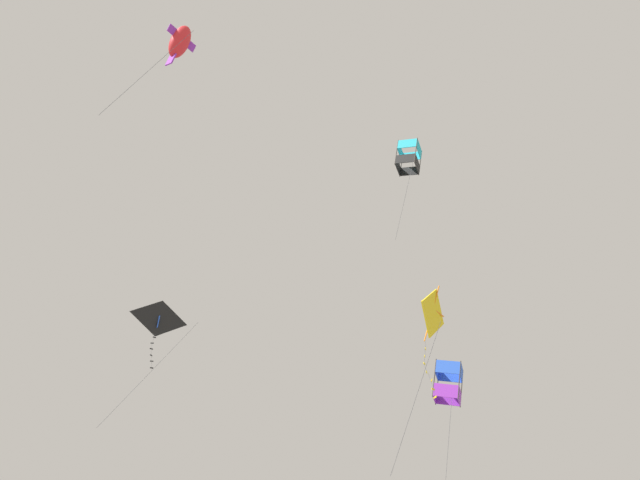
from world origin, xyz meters
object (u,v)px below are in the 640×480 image
kite_diamond_highest (433,314)px  kite_box_near_left (408,158)px  kite_fish_mid_left (180,42)px  kite_box_low_drifter (448,383)px  kite_delta_upper_right (158,320)px

kite_diamond_highest → kite_box_near_left: bearing=9.4°
kite_fish_mid_left → kite_diamond_highest: bearing=-30.6°
kite_diamond_highest → kite_fish_mid_left: bearing=129.5°
kite_box_near_left → kite_box_low_drifter: bearing=-31.1°
kite_box_low_drifter → kite_diamond_highest: bearing=-179.3°
kite_delta_upper_right → kite_box_low_drifter: kite_delta_upper_right is taller
kite_delta_upper_right → kite_box_near_left: bearing=-47.6°
kite_box_near_left → kite_diamond_highest: kite_box_near_left is taller
kite_box_near_left → kite_fish_mid_left: 14.09m
kite_fish_mid_left → kite_box_low_drifter: bearing=-15.0°
kite_box_low_drifter → kite_fish_mid_left: bearing=142.8°
kite_box_near_left → kite_fish_mid_left: (13.63, 3.47, -0.78)m
kite_fish_mid_left → kite_diamond_highest: size_ratio=0.95×
kite_diamond_highest → kite_box_low_drifter: (-3.05, -3.94, -0.96)m
kite_delta_upper_right → kite_diamond_highest: (-9.20, 12.94, -4.13)m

